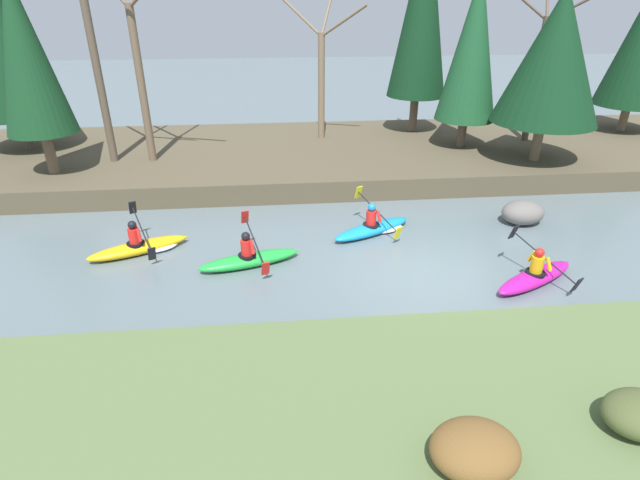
% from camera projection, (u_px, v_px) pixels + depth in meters
% --- Properties ---
extents(ground_plane, '(90.00, 90.00, 0.00)m').
position_uv_depth(ground_plane, '(422.00, 272.00, 13.03)').
color(ground_plane, slate).
extents(riverbank_near, '(44.00, 6.13, 0.67)m').
position_uv_depth(riverbank_near, '(528.00, 442.00, 7.74)').
color(riverbank_near, '#5B7042').
rests_on(riverbank_near, ground).
extents(riverbank_far, '(44.00, 8.50, 0.76)m').
position_uv_depth(riverbank_far, '(362.00, 154.00, 20.95)').
color(riverbank_far, brown).
rests_on(riverbank_far, ground).
extents(conifer_tree_far_left, '(3.59, 3.59, 6.67)m').
position_uv_depth(conifer_tree_far_left, '(2.00, 43.00, 18.60)').
color(conifer_tree_far_left, brown).
rests_on(conifer_tree_far_left, riverbank_far).
extents(conifer_tree_left, '(2.26, 2.26, 6.67)m').
position_uv_depth(conifer_tree_left, '(24.00, 52.00, 15.90)').
color(conifer_tree_left, brown).
rests_on(conifer_tree_left, riverbank_far).
extents(conifer_tree_mid_left, '(2.54, 2.54, 8.78)m').
position_uv_depth(conifer_tree_mid_left, '(423.00, 7.00, 20.55)').
color(conifer_tree_mid_left, brown).
rests_on(conifer_tree_mid_left, riverbank_far).
extents(conifer_tree_centre, '(2.36, 2.36, 6.67)m').
position_uv_depth(conifer_tree_centre, '(473.00, 47.00, 18.94)').
color(conifer_tree_centre, brown).
rests_on(conifer_tree_centre, riverbank_far).
extents(conifer_tree_mid_right, '(3.75, 3.75, 6.03)m').
position_uv_depth(conifer_tree_mid_right, '(554.00, 57.00, 17.37)').
color(conifer_tree_mid_right, '#7A664C').
rests_on(conifer_tree_mid_right, riverbank_far).
extents(bare_tree_upstream, '(4.21, 4.16, 7.70)m').
position_uv_depth(bare_tree_upstream, '(97.00, 60.00, 17.38)').
color(bare_tree_upstream, brown).
rests_on(bare_tree_upstream, riverbank_far).
extents(bare_tree_mid_upstream, '(3.97, 3.92, 7.24)m').
position_uv_depth(bare_tree_mid_upstream, '(140.00, 66.00, 17.54)').
color(bare_tree_mid_upstream, brown).
rests_on(bare_tree_mid_upstream, riverbank_far).
extents(bare_tree_mid_downstream, '(3.16, 3.12, 5.69)m').
position_uv_depth(bare_tree_mid_downstream, '(322.00, 74.00, 20.69)').
color(bare_tree_mid_downstream, '#7A664C').
rests_on(bare_tree_mid_downstream, riverbank_far).
extents(bare_tree_downstream, '(3.59, 3.54, 6.51)m').
position_uv_depth(bare_tree_downstream, '(538.00, 65.00, 20.20)').
color(bare_tree_downstream, brown).
rests_on(bare_tree_downstream, riverbank_far).
extents(shrub_clump_nearest, '(1.25, 1.04, 0.68)m').
position_uv_depth(shrub_clump_nearest, '(475.00, 450.00, 6.80)').
color(shrub_clump_nearest, brown).
rests_on(shrub_clump_nearest, riverbank_near).
extents(shrub_clump_second, '(1.13, 0.94, 0.61)m').
position_uv_depth(shrub_clump_second, '(640.00, 414.00, 7.41)').
color(shrub_clump_second, '#4C562D').
rests_on(shrub_clump_second, riverbank_near).
extents(kayaker_lead, '(2.67, 1.94, 1.20)m').
position_uv_depth(kayaker_lead, '(536.00, 275.00, 12.45)').
color(kayaker_lead, '#C61999').
rests_on(kayaker_lead, ground).
extents(kayaker_middle, '(2.67, 1.93, 1.20)m').
position_uv_depth(kayaker_middle, '(375.00, 227.00, 15.00)').
color(kayaker_middle, '#1993D6').
rests_on(kayaker_middle, ground).
extents(kayaker_trailing, '(2.77, 2.03, 1.20)m').
position_uv_depth(kayaker_trailing, '(250.00, 258.00, 13.23)').
color(kayaker_trailing, green).
rests_on(kayaker_trailing, ground).
extents(kayaker_far_back, '(2.70, 1.96, 1.20)m').
position_uv_depth(kayaker_far_back, '(142.00, 246.00, 13.91)').
color(kayaker_far_back, yellow).
rests_on(kayaker_far_back, ground).
extents(boulder_midstream, '(1.31, 1.03, 0.74)m').
position_uv_depth(boulder_midstream, '(523.00, 213.00, 15.54)').
color(boulder_midstream, slate).
rests_on(boulder_midstream, ground).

